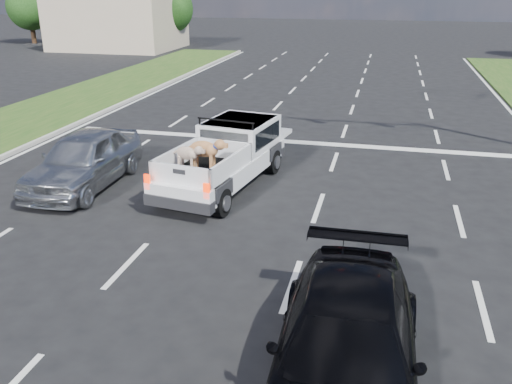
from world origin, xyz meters
TOP-DOWN VIEW (x-y plane):
  - ground at (0.00, 0.00)m, footprint 160.00×160.00m
  - road_markings at (0.00, 6.56)m, footprint 17.75×60.00m
  - curb_left at (-9.05, 6.00)m, footprint 0.15×60.00m
  - building_left at (-20.00, 36.00)m, footprint 10.00×8.00m
  - tree_far_a at (-30.00, 38.00)m, footprint 4.20×4.20m
  - tree_far_b at (-24.00, 38.00)m, footprint 4.20×4.20m
  - tree_far_c at (-16.00, 38.00)m, footprint 4.20×4.20m
  - pickup_truck at (-1.07, 5.07)m, footprint 2.65×5.40m
  - silver_sedan at (-5.00, 4.08)m, footprint 1.95×4.69m
  - black_coupe at (2.98, -2.72)m, footprint 2.13×5.10m

SIDE VIEW (x-z plane):
  - ground at x=0.00m, z-range 0.00..0.00m
  - road_markings at x=0.00m, z-range 0.00..0.01m
  - curb_left at x=-9.05m, z-range 0.00..0.14m
  - black_coupe at x=2.98m, z-range 0.00..1.47m
  - silver_sedan at x=-5.00m, z-range 0.00..1.59m
  - pickup_truck at x=-1.07m, z-range -0.07..1.87m
  - building_left at x=-20.00m, z-range 0.00..4.40m
  - tree_far_a at x=-30.00m, z-range 0.59..5.99m
  - tree_far_b at x=-24.00m, z-range 0.59..5.99m
  - tree_far_c at x=-16.00m, z-range 0.59..5.99m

